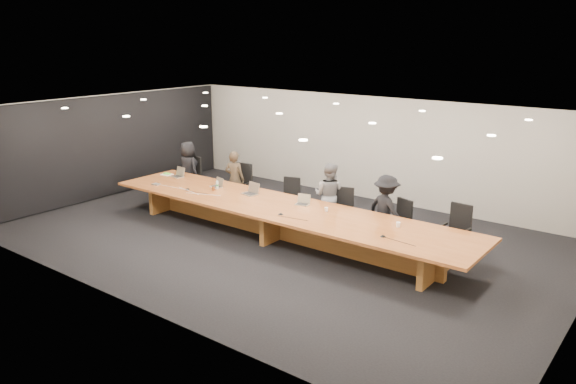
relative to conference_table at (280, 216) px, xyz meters
The scene contains 28 objects.
ground 0.52m from the conference_table, ahead, with size 12.00×12.00×0.00m, color black.
back_wall 4.10m from the conference_table, 90.00° to the left, with size 12.00×0.02×2.80m, color beige.
left_wall_panel 6.00m from the conference_table, behind, with size 0.08×7.84×2.74m, color black.
conference_table is the anchor object (origin of this frame).
chair_far_left 4.27m from the conference_table, 163.95° to the left, with size 0.57×0.57×1.13m, color black, non-canonical shape.
chair_left 2.70m from the conference_table, 150.99° to the left, with size 0.58×0.58×1.14m, color black, non-canonical shape.
chair_mid_left 1.48m from the conference_table, 118.75° to the left, with size 0.51×0.51×1.01m, color black, non-canonical shape.
chair_mid_right 1.47m from the conference_table, 53.79° to the left, with size 0.53×0.53×1.04m, color black, non-canonical shape.
chair_right 2.55m from the conference_table, 29.17° to the left, with size 0.51×0.51×1.00m, color black, non-canonical shape.
chair_far_right 3.70m from the conference_table, 20.70° to the left, with size 0.56×0.56×1.10m, color black, non-canonical shape.
person_a 4.28m from the conference_table, 164.37° to the left, with size 0.75×0.49×1.54m, color black.
person_b 2.65m from the conference_table, 154.28° to the left, with size 0.54×0.36×1.49m, color #32281B.
person_c 1.38m from the conference_table, 70.51° to the left, with size 0.75×0.59×1.55m, color slate.
person_d 2.31m from the conference_table, 30.74° to the left, with size 0.97×0.56×1.51m, color black.
laptop_a 3.80m from the conference_table, behind, with size 0.33×0.24×0.26m, color #B8AA8C, non-canonical shape.
laptop_b 2.27m from the conference_table, behind, with size 0.30×0.21×0.23m, color tan, non-canonical shape.
laptop_c 1.22m from the conference_table, 165.25° to the left, with size 0.36×0.26×0.28m, color tan, non-canonical shape.
laptop_d 0.61m from the conference_table, 47.10° to the left, with size 0.30×0.21×0.23m, color #B9AD8D, non-canonical shape.
water_bottle 2.11m from the conference_table, behind, with size 0.06×0.06×0.19m, color silver.
amber_mug 2.07m from the conference_table, behind, with size 0.07×0.07×0.09m, color brown.
paper_cup_near 1.10m from the conference_table, 15.23° to the left, with size 0.08×0.08×0.09m, color silver.
paper_cup_far 2.73m from the conference_table, ahead, with size 0.08×0.08×0.10m, color white.
notepad 4.18m from the conference_table, behind, with size 0.29×0.23×0.02m, color white.
lime_gadget 4.19m from the conference_table, behind, with size 0.18×0.10×0.03m, color #58D137.
av_box 3.60m from the conference_table, behind, with size 0.18×0.14×0.03m, color silver.
mic_left 2.64m from the conference_table, behind, with size 0.11×0.11×0.03m, color black.
mic_center 0.66m from the conference_table, 49.99° to the right, with size 0.11×0.11×0.03m, color black.
mic_right 2.75m from the conference_table, ahead, with size 0.11×0.11×0.03m, color black.
Camera 1 is at (7.24, -9.21, 4.34)m, focal length 35.00 mm.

